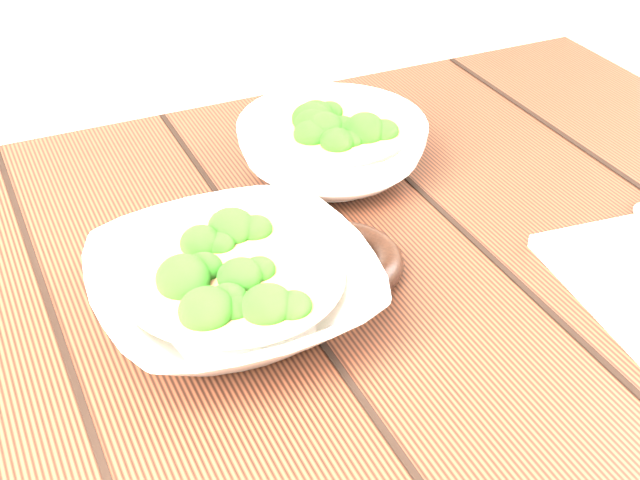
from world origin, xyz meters
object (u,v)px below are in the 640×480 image
(soup_bowl_front, at_px, (234,288))
(soup_bowl_back, at_px, (332,147))
(table, at_px, (308,383))
(trivet, at_px, (341,262))

(soup_bowl_front, distance_m, soup_bowl_back, 0.26)
(table, xyz_separation_m, soup_bowl_back, (0.11, 0.17, 0.16))
(soup_bowl_front, distance_m, trivet, 0.11)
(table, distance_m, trivet, 0.14)
(soup_bowl_back, bearing_deg, soup_bowl_front, -134.03)
(table, xyz_separation_m, soup_bowl_front, (-0.07, -0.01, 0.15))
(soup_bowl_front, height_order, soup_bowl_back, soup_bowl_back)
(table, distance_m, soup_bowl_back, 0.26)
(soup_bowl_back, bearing_deg, trivet, -112.68)
(soup_bowl_back, distance_m, trivet, 0.19)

